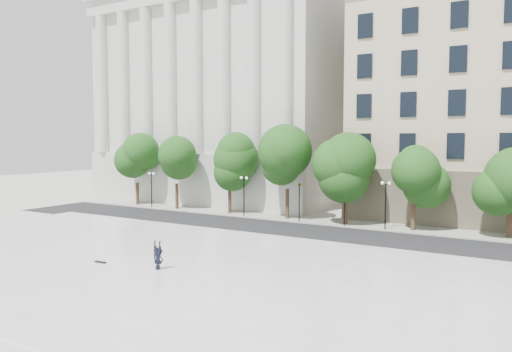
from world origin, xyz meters
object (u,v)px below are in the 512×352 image
(skateboard, at_px, (100,262))
(traffic_light_west, at_px, (299,183))
(traffic_light_east, at_px, (345,185))
(person_lying, at_px, (158,266))

(skateboard, bearing_deg, traffic_light_west, 79.43)
(traffic_light_east, xyz_separation_m, skateboard, (-7.09, -20.95, -3.23))
(traffic_light_west, xyz_separation_m, skateboard, (-2.71, -20.95, -3.14))
(traffic_light_west, xyz_separation_m, traffic_light_east, (4.38, 0.00, 0.09))
(traffic_light_west, height_order, skateboard, traffic_light_west)
(traffic_light_east, bearing_deg, traffic_light_west, 180.00)
(traffic_light_west, height_order, person_lying, traffic_light_west)
(traffic_light_west, relative_size, traffic_light_east, 0.98)
(traffic_light_west, relative_size, person_lying, 2.59)
(skateboard, bearing_deg, traffic_light_east, 68.09)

